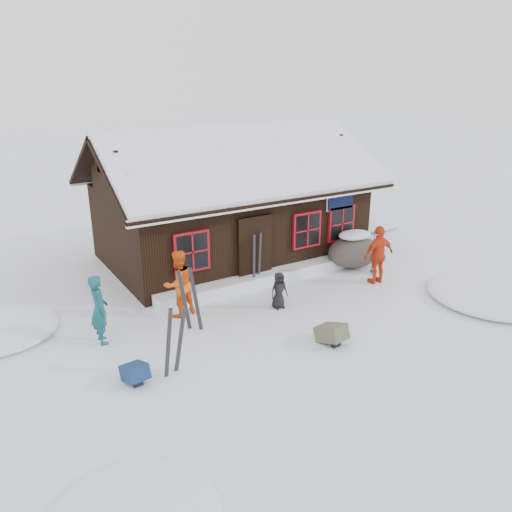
# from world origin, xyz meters

# --- Properties ---
(ground) EXTENTS (120.00, 120.00, 0.00)m
(ground) POSITION_xyz_m (0.00, 0.00, 0.00)
(ground) COLOR white
(ground) RESTS_ON ground
(mountain_hut) EXTENTS (8.90, 6.09, 4.42)m
(mountain_hut) POSITION_xyz_m (1.50, 4.98, 1.58)
(mountain_hut) COLOR black
(mountain_hut) RESTS_ON ground
(snow_drift) EXTENTS (7.60, 0.60, 0.35)m
(snow_drift) POSITION_xyz_m (1.50, 2.25, 0.17)
(snow_drift) COLOR white
(snow_drift) RESTS_ON ground
(snow_mounds) EXTENTS (20.60, 13.20, 0.48)m
(snow_mounds) POSITION_xyz_m (1.65, 1.86, 0.00)
(snow_mounds) COLOR white
(snow_mounds) RESTS_ON ground
(skier_teal) EXTENTS (0.41, 0.61, 1.65)m
(skier_teal) POSITION_xyz_m (-3.97, 1.28, 0.83)
(skier_teal) COLOR #124C56
(skier_teal) RESTS_ON ground
(skier_orange_left) EXTENTS (0.98, 0.84, 1.75)m
(skier_orange_left) POSITION_xyz_m (-1.88, 1.62, 0.88)
(skier_orange_left) COLOR #EE5710
(skier_orange_left) RESTS_ON ground
(skier_orange_right) EXTENTS (1.06, 0.49, 1.76)m
(skier_orange_right) POSITION_xyz_m (4.01, 0.53, 0.88)
(skier_orange_right) COLOR red
(skier_orange_right) RESTS_ON ground
(skier_crouched) EXTENTS (0.51, 0.35, 1.00)m
(skier_crouched) POSITION_xyz_m (0.54, 0.63, 0.50)
(skier_crouched) COLOR black
(skier_crouched) RESTS_ON ground
(boulder) EXTENTS (1.83, 1.37, 1.07)m
(boulder) POSITION_xyz_m (4.34, 1.93, 0.54)
(boulder) COLOR #534A42
(boulder) RESTS_ON ground
(ski_pair_left) EXTENTS (0.56, 0.16, 1.51)m
(ski_pair_left) POSITION_xyz_m (-3.04, -0.81, 0.71)
(ski_pair_left) COLOR black
(ski_pair_left) RESTS_ON ground
(ski_pair_mid) EXTENTS (0.54, 0.26, 1.64)m
(ski_pair_mid) POSITION_xyz_m (-1.96, 0.75, 0.77)
(ski_pair_mid) COLOR black
(ski_pair_mid) RESTS_ON ground
(ski_pair_right) EXTENTS (0.40, 0.18, 1.65)m
(ski_pair_right) POSITION_xyz_m (0.83, 2.20, 0.78)
(ski_pair_right) COLOR black
(ski_pair_right) RESTS_ON ground
(ski_poles) EXTENTS (0.25, 0.13, 1.43)m
(ski_poles) POSITION_xyz_m (4.50, 1.16, 0.67)
(ski_poles) COLOR black
(ski_poles) RESTS_ON ground
(backpack_blue) EXTENTS (0.49, 0.62, 0.31)m
(backpack_blue) POSITION_xyz_m (-3.87, -0.72, 0.16)
(backpack_blue) COLOR navy
(backpack_blue) RESTS_ON ground
(backpack_olive) EXTENTS (0.59, 0.72, 0.35)m
(backpack_olive) POSITION_xyz_m (0.50, -1.58, 0.18)
(backpack_olive) COLOR #50513A
(backpack_olive) RESTS_ON ground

